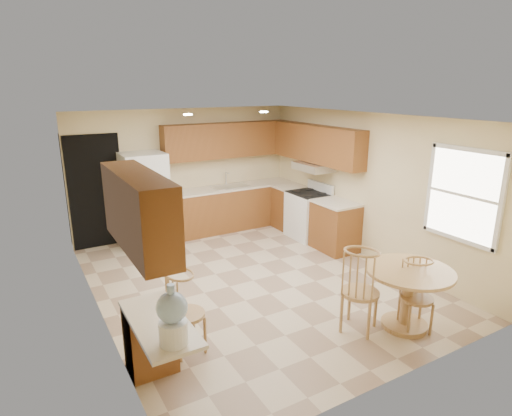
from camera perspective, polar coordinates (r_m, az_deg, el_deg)
floor at (r=6.76m, az=-0.37°, el=-9.64°), size 5.50×5.50×0.00m
ceiling at (r=6.10m, az=-0.41°, el=12.01°), size 4.50×5.50×0.02m
wall_back at (r=8.75m, az=-9.36°, el=4.79°), size 4.50×0.02×2.50m
wall_front at (r=4.28m, az=18.30°, el=-7.95°), size 4.50×0.02×2.50m
wall_left at (r=5.61m, az=-20.83°, el=-2.49°), size 0.02×5.50×2.50m
wall_right at (r=7.65m, az=14.45°, el=2.86°), size 0.02×5.50×2.50m
doorway at (r=8.34m, az=-20.55°, el=2.01°), size 0.90×0.02×2.10m
base_cab_back at (r=9.01m, az=-3.25°, el=-0.02°), size 2.75×0.60×0.87m
counter_back at (r=8.90m, az=-3.29°, el=2.80°), size 2.75×0.63×0.04m
base_cab_right_a at (r=9.05m, az=4.55°, el=0.02°), size 0.60×0.59×0.87m
counter_right_a at (r=8.93m, az=4.62°, el=2.82°), size 0.63×0.59×0.04m
base_cab_right_b at (r=7.95m, az=10.49°, el=-2.50°), size 0.60×0.80×0.87m
counter_right_b at (r=7.82m, az=10.65°, el=0.66°), size 0.63×0.80×0.04m
upper_cab_back at (r=8.85m, az=-3.79°, el=9.03°), size 2.75×0.33×0.70m
upper_cab_right at (r=8.33m, az=8.08°, el=8.47°), size 0.33×2.42×0.70m
upper_cab_left at (r=3.96m, az=-15.37°, el=-0.41°), size 0.33×1.40×0.70m
sink at (r=8.88m, az=-3.44°, el=2.91°), size 0.78×0.44×0.01m
range_hood at (r=8.32m, az=7.62°, el=5.48°), size 0.50×0.76×0.14m
desk_pedestal at (r=4.84m, az=-13.91°, el=-16.57°), size 0.48×0.42×0.72m
desk_top at (r=4.32m, az=-12.78°, el=-14.70°), size 0.50×1.20×0.04m
window at (r=6.43m, az=25.95°, el=1.55°), size 0.06×1.12×1.30m
can_light_a at (r=6.97m, az=-9.08°, el=12.21°), size 0.14×0.14×0.02m
can_light_b at (r=7.59m, az=1.05°, el=12.70°), size 0.14×0.14×0.02m
refrigerator at (r=8.22m, az=-14.55°, el=1.08°), size 0.77×0.75×1.75m
stove at (r=8.50m, az=6.99°, el=-0.87°), size 0.65×0.76×1.09m
dining_table at (r=5.67m, az=19.58°, el=-10.24°), size 1.05×1.05×0.78m
chair_table_a at (r=5.32m, az=14.56°, el=-9.93°), size 0.47×0.60×1.06m
chair_table_b at (r=5.58m, az=21.44°, el=-10.40°), size 0.40×0.45×0.90m
chair_desk at (r=4.86m, az=-8.98°, el=-12.99°), size 0.43×0.55×0.96m
water_crock at (r=3.84m, az=-11.08°, el=-14.11°), size 0.27×0.27×0.56m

